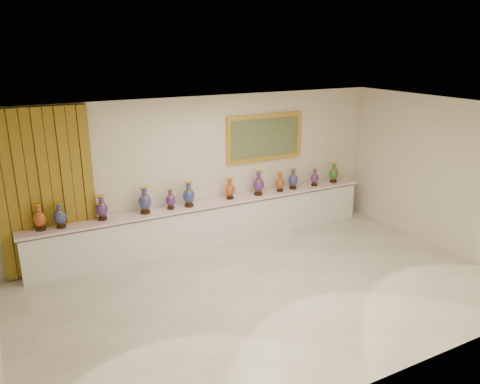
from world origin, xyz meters
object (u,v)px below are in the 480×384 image
object	(u,v)px
counter	(211,223)
vase_2	(102,209)
vase_1	(60,217)
vase_0	(40,218)

from	to	relation	value
counter	vase_2	bearing A→B (deg)	179.99
vase_1	vase_2	xyz separation A→B (m)	(0.72, 0.05, 0.00)
vase_1	vase_0	bearing A→B (deg)	172.86
counter	vase_0	distance (m)	3.27
counter	vase_2	distance (m)	2.25
vase_1	counter	bearing A→B (deg)	1.07
vase_0	vase_2	xyz separation A→B (m)	(1.05, 0.01, -0.01)
counter	vase_0	bearing A→B (deg)	-179.77
vase_2	vase_0	bearing A→B (deg)	-179.29
counter	vase_1	distance (m)	2.95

